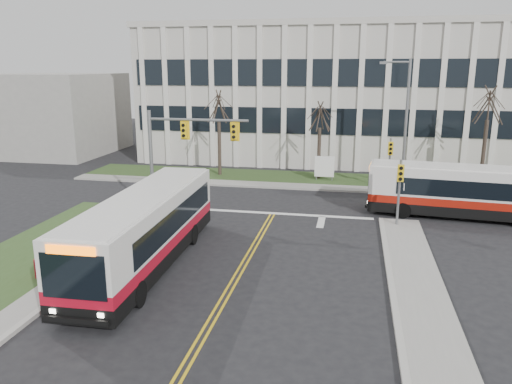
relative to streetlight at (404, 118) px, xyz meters
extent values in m
plane|color=black|center=(-8.03, -16.20, -5.19)|extent=(120.00, 120.00, 0.00)
cube|color=#9E9B93|center=(-15.03, -21.20, -5.12)|extent=(1.20, 26.00, 0.14)
cube|color=#9E9B93|center=(-0.53, -21.20, -5.12)|extent=(2.00, 26.00, 0.14)
cube|color=#9E9B93|center=(-3.03, -1.00, -5.12)|extent=(44.00, 1.60, 0.14)
cube|color=#32491F|center=(-3.03, 1.80, -5.13)|extent=(44.00, 5.00, 0.12)
cube|color=beige|center=(-3.03, 13.80, 0.81)|extent=(40.00, 16.00, 12.00)
cube|color=#9E9B93|center=(-34.03, 9.80, -1.19)|extent=(12.00, 12.00, 8.00)
cylinder|color=slate|center=(-15.33, -9.00, -2.09)|extent=(0.22, 0.22, 6.20)
cylinder|color=slate|center=(-12.33, -9.00, 0.51)|extent=(6.00, 0.16, 0.16)
cube|color=yellow|center=(-13.13, -9.15, -0.09)|extent=(0.34, 0.24, 0.92)
cube|color=yellow|center=(-10.13, -9.15, -0.09)|extent=(0.34, 0.24, 0.92)
cylinder|color=slate|center=(-0.83, -9.20, -3.29)|extent=(0.14, 0.14, 3.80)
cube|color=yellow|center=(-0.83, -9.40, -2.09)|extent=(0.34, 0.24, 0.92)
cylinder|color=slate|center=(-0.83, -0.70, -3.29)|extent=(0.14, 0.14, 3.80)
cube|color=yellow|center=(-0.83, -0.90, -2.09)|extent=(0.34, 0.24, 0.92)
cylinder|color=slate|center=(0.17, 0.00, -0.59)|extent=(0.20, 0.20, 9.20)
cylinder|color=slate|center=(-0.73, 0.00, 3.81)|extent=(1.80, 0.14, 0.14)
cube|color=slate|center=(-1.63, 0.00, 3.76)|extent=(0.50, 0.25, 0.18)
cylinder|color=slate|center=(-6.13, 1.30, -4.69)|extent=(0.08, 0.08, 1.00)
cylinder|color=slate|center=(-4.93, 1.30, -4.69)|extent=(0.08, 0.08, 1.00)
cube|color=white|center=(-5.53, 1.30, -3.99)|extent=(1.50, 0.12, 1.60)
cylinder|color=#42352B|center=(-14.03, 1.80, -2.88)|extent=(0.28, 0.28, 4.62)
cylinder|color=#42352B|center=(-6.03, 2.00, -3.15)|extent=(0.28, 0.28, 4.09)
cylinder|color=#42352B|center=(5.97, 1.80, -2.72)|extent=(0.28, 0.28, 4.95)
cube|color=#151A95|center=(-14.83, -18.98, -4.72)|extent=(0.63, 0.61, 0.95)
cube|color=#A81523|center=(-16.00, -19.41, -4.72)|extent=(0.61, 0.58, 0.95)
camera|label=1|loc=(-3.42, -36.81, 3.51)|focal=35.00mm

